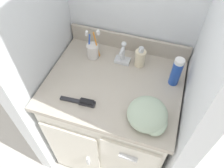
% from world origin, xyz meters
% --- Properties ---
extents(ground_plane, '(6.00, 6.00, 0.00)m').
position_xyz_m(ground_plane, '(0.00, 0.00, 0.00)').
color(ground_plane, beige).
extents(wall_left, '(0.08, 0.67, 2.20)m').
position_xyz_m(wall_left, '(-0.42, 0.00, 1.10)').
color(wall_left, silver).
rests_on(wall_left, ground_plane).
extents(wall_right, '(0.08, 0.67, 2.20)m').
position_xyz_m(wall_right, '(0.42, 0.00, 1.10)').
color(wall_right, silver).
rests_on(wall_right, ground_plane).
extents(vanity, '(0.74, 0.61, 0.79)m').
position_xyz_m(vanity, '(-0.00, -0.00, 0.41)').
color(vanity, silver).
rests_on(vanity, ground_plane).
extents(backsplash, '(0.74, 0.02, 0.11)m').
position_xyz_m(backsplash, '(0.00, 0.29, 0.84)').
color(backsplash, '#B2A899').
rests_on(backsplash, vanity).
extents(sink_faucet, '(0.09, 0.09, 0.14)m').
position_xyz_m(sink_faucet, '(0.00, 0.17, 0.84)').
color(sink_faucet, silver).
rests_on(sink_faucet, vanity).
extents(toothbrush_cup, '(0.08, 0.07, 0.19)m').
position_xyz_m(toothbrush_cup, '(-0.18, 0.16, 0.84)').
color(toothbrush_cup, silver).
rests_on(toothbrush_cup, vanity).
extents(soap_dispenser, '(0.06, 0.06, 0.13)m').
position_xyz_m(soap_dispenser, '(0.10, 0.18, 0.84)').
color(soap_dispenser, beige).
rests_on(soap_dispenser, vanity).
extents(shaving_cream_can, '(0.05, 0.05, 0.17)m').
position_xyz_m(shaving_cream_can, '(0.31, 0.10, 0.87)').
color(shaving_cream_can, '#234CB2').
rests_on(shaving_cream_can, vanity).
extents(hairbrush, '(0.19, 0.04, 0.03)m').
position_xyz_m(hairbrush, '(-0.11, -0.18, 0.80)').
color(hairbrush, '#232328').
rests_on(hairbrush, vanity).
extents(hand_towel, '(0.19, 0.20, 0.08)m').
position_xyz_m(hand_towel, '(0.23, -0.17, 0.82)').
color(hand_towel, '#A8BCA3').
rests_on(hand_towel, vanity).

